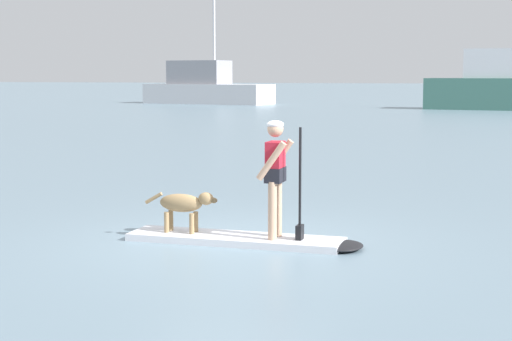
{
  "coord_description": "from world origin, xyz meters",
  "views": [
    {
      "loc": [
        3.5,
        -10.54,
        2.34
      ],
      "look_at": [
        0.0,
        1.0,
        0.9
      ],
      "focal_mm": 56.82,
      "sensor_mm": 36.0,
      "label": 1
    }
  ],
  "objects_px": {
    "dog": "(184,204)",
    "moored_boat_far_starboard": "(206,87)",
    "paddleboard": "(251,240)",
    "person_paddler": "(276,171)"
  },
  "relations": [
    {
      "from": "dog",
      "to": "moored_boat_far_starboard",
      "type": "relative_size",
      "value": 0.1
    },
    {
      "from": "paddleboard",
      "to": "dog",
      "type": "distance_m",
      "value": 1.09
    },
    {
      "from": "person_paddler",
      "to": "dog",
      "type": "bearing_deg",
      "value": 179.64
    },
    {
      "from": "dog",
      "to": "person_paddler",
      "type": "bearing_deg",
      "value": -0.36
    },
    {
      "from": "person_paddler",
      "to": "moored_boat_far_starboard",
      "type": "xyz_separation_m",
      "value": [
        -19.7,
        50.2,
        0.25
      ]
    },
    {
      "from": "paddleboard",
      "to": "person_paddler",
      "type": "relative_size",
      "value": 2.05
    },
    {
      "from": "paddleboard",
      "to": "dog",
      "type": "relative_size",
      "value": 3.0
    },
    {
      "from": "paddleboard",
      "to": "person_paddler",
      "type": "distance_m",
      "value": 1.05
    },
    {
      "from": "dog",
      "to": "moored_boat_far_starboard",
      "type": "distance_m",
      "value": 53.44
    },
    {
      "from": "paddleboard",
      "to": "person_paddler",
      "type": "height_order",
      "value": "person_paddler"
    }
  ]
}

